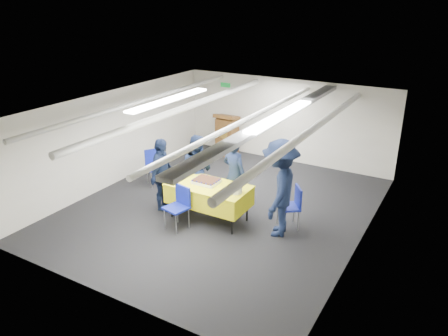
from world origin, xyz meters
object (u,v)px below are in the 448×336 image
(chair_near, at_px, (179,203))
(podium, at_px, (227,135))
(chair_left, at_px, (154,163))
(sailor_a, at_px, (234,175))
(chair_right, at_px, (293,203))
(sailor_b, at_px, (197,169))
(sailor_c, at_px, (162,175))
(sheet_cake, at_px, (206,181))
(serving_table, at_px, (209,194))
(sailor_d, at_px, (280,188))

(chair_near, bearing_deg, podium, 107.27)
(chair_left, xyz_separation_m, sailor_a, (2.41, -0.32, 0.31))
(chair_near, relative_size, chair_right, 1.00)
(sailor_b, bearing_deg, chair_right, -176.35)
(sailor_a, xyz_separation_m, sailor_c, (-1.40, -0.68, -0.04))
(sheet_cake, bearing_deg, sailor_b, 137.56)
(chair_left, distance_m, sailor_b, 1.50)
(serving_table, height_order, sailor_b, sailor_b)
(sailor_a, bearing_deg, sailor_c, 40.44)
(sailor_d, bearing_deg, chair_right, 146.20)
(podium, bearing_deg, chair_right, -43.26)
(chair_right, bearing_deg, sailor_a, 178.79)
(sailor_d, bearing_deg, sheet_cake, -98.69)
(chair_right, relative_size, sailor_c, 0.54)
(podium, bearing_deg, sheet_cake, -66.60)
(chair_right, bearing_deg, sheet_cake, -164.30)
(podium, xyz_separation_m, sailor_c, (0.51, -3.71, 0.19))
(chair_near, distance_m, sailor_a, 1.34)
(chair_near, xyz_separation_m, sailor_b, (-0.35, 1.18, 0.25))
(sailor_c, relative_size, sailor_d, 0.83)
(sheet_cake, xyz_separation_m, sailor_b, (-0.58, 0.53, -0.03))
(sheet_cake, bearing_deg, sailor_d, 4.04)
(sailor_c, height_order, sailor_d, sailor_d)
(serving_table, xyz_separation_m, podium, (-1.63, 3.61, 0.05))
(serving_table, relative_size, sailor_a, 1.01)
(podium, bearing_deg, chair_near, -72.73)
(sailor_b, distance_m, sailor_c, 0.83)
(sheet_cake, relative_size, chair_right, 0.60)
(chair_near, bearing_deg, sailor_a, 62.30)
(chair_near, xyz_separation_m, sailor_c, (-0.79, 0.48, 0.27))
(chair_near, height_order, sailor_b, sailor_b)
(sailor_a, bearing_deg, serving_table, 78.37)
(podium, bearing_deg, sailor_a, -57.79)
(chair_right, distance_m, sailor_d, 0.59)
(serving_table, distance_m, chair_left, 2.31)
(sailor_b, xyz_separation_m, sailor_c, (-0.44, -0.70, 0.02))
(sheet_cake, relative_size, sailor_b, 0.33)
(podium, relative_size, sailor_d, 0.65)
(serving_table, height_order, chair_right, chair_right)
(serving_table, height_order, chair_left, chair_left)
(sailor_d, bearing_deg, chair_near, -79.97)
(chair_right, bearing_deg, sailor_d, -111.07)
(sheet_cake, relative_size, chair_left, 0.60)
(chair_right, height_order, sailor_b, sailor_b)
(sheet_cake, distance_m, sailor_b, 0.79)
(sheet_cake, height_order, sailor_a, sailor_a)
(serving_table, relative_size, sheet_cake, 3.26)
(podium, distance_m, sailor_b, 3.16)
(sailor_a, bearing_deg, sailor_d, 176.04)
(sheet_cake, bearing_deg, sailor_c, -170.57)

